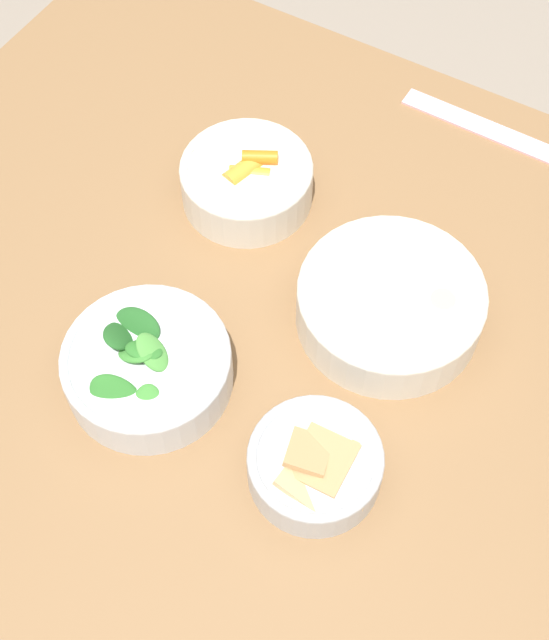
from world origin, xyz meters
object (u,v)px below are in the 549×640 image
at_px(bowl_greens, 147,366).
at_px(bowl_cookies, 316,464).
at_px(bowl_carrots, 247,180).
at_px(ruler, 531,147).
at_px(bowl_beans_hotdog, 390,305).

xyz_separation_m(bowl_greens, bowl_cookies, (0.20, -0.01, -0.00)).
xyz_separation_m(bowl_carrots, ruler, (0.26, 0.24, -0.03)).
distance_m(bowl_carrots, bowl_cookies, 0.35).
xyz_separation_m(bowl_beans_hotdog, ruler, (0.04, 0.31, -0.03)).
height_order(bowl_beans_hotdog, ruler, bowl_beans_hotdog).
xyz_separation_m(bowl_greens, ruler, (0.22, 0.50, -0.03)).
xyz_separation_m(bowl_carrots, bowl_cookies, (0.24, -0.26, -0.00)).
bearing_deg(bowl_carrots, ruler, 42.89).
height_order(bowl_cookies, ruler, bowl_cookies).
bearing_deg(bowl_cookies, bowl_greens, 178.24).
height_order(bowl_carrots, bowl_beans_hotdog, bowl_carrots).
bearing_deg(bowl_greens, bowl_beans_hotdog, 46.88).
bearing_deg(bowl_greens, bowl_cookies, -1.76).
distance_m(bowl_beans_hotdog, ruler, 0.31).
distance_m(bowl_carrots, bowl_greens, 0.26).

